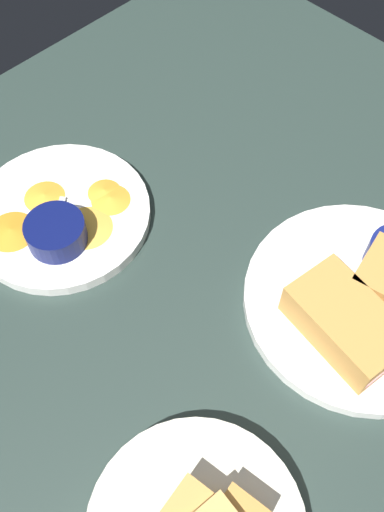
% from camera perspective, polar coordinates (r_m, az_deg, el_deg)
% --- Properties ---
extents(ground_plane, '(1.10, 1.10, 0.03)m').
position_cam_1_polar(ground_plane, '(0.70, 3.95, -6.94)').
color(ground_plane, '#283833').
extents(plate_sandwich_main, '(0.28, 0.28, 0.02)m').
position_cam_1_polar(plate_sandwich_main, '(0.71, 16.30, -4.34)').
color(plate_sandwich_main, white).
rests_on(plate_sandwich_main, ground_plane).
extents(sandwich_half_near, '(0.14, 0.09, 0.05)m').
position_cam_1_polar(sandwich_half_near, '(0.66, 14.96, -6.35)').
color(sandwich_half_near, '#C68C42').
rests_on(sandwich_half_near, plate_sandwich_main).
extents(spoon_by_dark_ramekin, '(0.02, 0.10, 0.01)m').
position_cam_1_polar(spoon_by_dark_ramekin, '(0.70, 16.73, -3.57)').
color(spoon_by_dark_ramekin, silver).
rests_on(spoon_by_dark_ramekin, plate_sandwich_main).
extents(plate_chips_companion, '(0.23, 0.23, 0.02)m').
position_cam_1_polar(plate_chips_companion, '(0.77, -12.84, 4.02)').
color(plate_chips_companion, white).
rests_on(plate_chips_companion, ground_plane).
extents(ramekin_light_gravy, '(0.07, 0.07, 0.03)m').
position_cam_1_polar(ramekin_light_gravy, '(0.72, -13.33, 2.34)').
color(ramekin_light_gravy, '#0C144C').
rests_on(ramekin_light_gravy, plate_chips_companion).
extents(spoon_by_gravy_ramekin, '(0.07, 0.09, 0.01)m').
position_cam_1_polar(spoon_by_gravy_ramekin, '(0.74, -13.93, 1.48)').
color(spoon_by_gravy_ramekin, silver).
rests_on(spoon_by_gravy_ramekin, plate_chips_companion).
extents(plantain_chip_scatter, '(0.15, 0.19, 0.01)m').
position_cam_1_polar(plantain_chip_scatter, '(0.76, -12.29, 4.24)').
color(plantain_chip_scatter, gold).
rests_on(plantain_chip_scatter, plate_chips_companion).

